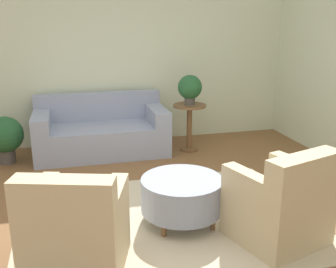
{
  "coord_description": "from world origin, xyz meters",
  "views": [
    {
      "loc": [
        -0.88,
        -3.45,
        1.98
      ],
      "look_at": [
        0.15,
        0.55,
        0.75
      ],
      "focal_mm": 42.0,
      "sensor_mm": 36.0,
      "label": 1
    }
  ],
  "objects_px": {
    "potted_plant_on_side_table": "(190,88)",
    "potted_plant_floor": "(5,136)",
    "armchair_right": "(281,205)",
    "couch": "(101,132)",
    "ottoman_table": "(182,194)",
    "armchair_left": "(76,232)",
    "side_table": "(189,120)"
  },
  "relations": [
    {
      "from": "armchair_left",
      "to": "side_table",
      "type": "distance_m",
      "value": 3.23
    },
    {
      "from": "armchair_left",
      "to": "potted_plant_on_side_table",
      "type": "bearing_deg",
      "value": 56.45
    },
    {
      "from": "armchair_left",
      "to": "ottoman_table",
      "type": "bearing_deg",
      "value": 28.67
    },
    {
      "from": "ottoman_table",
      "to": "potted_plant_floor",
      "type": "relative_size",
      "value": 1.21
    },
    {
      "from": "ottoman_table",
      "to": "side_table",
      "type": "relative_size",
      "value": 1.13
    },
    {
      "from": "armchair_left",
      "to": "armchair_right",
      "type": "distance_m",
      "value": 1.8
    },
    {
      "from": "ottoman_table",
      "to": "potted_plant_on_side_table",
      "type": "relative_size",
      "value": 1.81
    },
    {
      "from": "potted_plant_on_side_table",
      "to": "potted_plant_floor",
      "type": "distance_m",
      "value": 2.72
    },
    {
      "from": "armchair_left",
      "to": "side_table",
      "type": "bearing_deg",
      "value": 56.45
    },
    {
      "from": "potted_plant_on_side_table",
      "to": "potted_plant_floor",
      "type": "height_order",
      "value": "potted_plant_on_side_table"
    },
    {
      "from": "armchair_left",
      "to": "couch",
      "type": "bearing_deg",
      "value": 80.97
    },
    {
      "from": "side_table",
      "to": "armchair_left",
      "type": "bearing_deg",
      "value": -123.55
    },
    {
      "from": "couch",
      "to": "armchair_left",
      "type": "bearing_deg",
      "value": -99.03
    },
    {
      "from": "armchair_right",
      "to": "potted_plant_on_side_table",
      "type": "height_order",
      "value": "potted_plant_on_side_table"
    },
    {
      "from": "potted_plant_floor",
      "to": "side_table",
      "type": "bearing_deg",
      "value": -2.28
    },
    {
      "from": "armchair_right",
      "to": "side_table",
      "type": "relative_size",
      "value": 1.28
    },
    {
      "from": "couch",
      "to": "potted_plant_on_side_table",
      "type": "bearing_deg",
      "value": -9.91
    },
    {
      "from": "ottoman_table",
      "to": "side_table",
      "type": "xyz_separation_m",
      "value": [
        0.74,
        2.12,
        0.19
      ]
    },
    {
      "from": "armchair_left",
      "to": "potted_plant_floor",
      "type": "distance_m",
      "value": 2.93
    },
    {
      "from": "side_table",
      "to": "potted_plant_floor",
      "type": "xyz_separation_m",
      "value": [
        -2.66,
        0.11,
        -0.09
      ]
    },
    {
      "from": "couch",
      "to": "armchair_left",
      "type": "relative_size",
      "value": 2.1
    },
    {
      "from": "couch",
      "to": "potted_plant_floor",
      "type": "bearing_deg",
      "value": -174.68
    },
    {
      "from": "armchair_right",
      "to": "side_table",
      "type": "distance_m",
      "value": 2.69
    },
    {
      "from": "potted_plant_on_side_table",
      "to": "potted_plant_floor",
      "type": "relative_size",
      "value": 0.67
    },
    {
      "from": "armchair_left",
      "to": "potted_plant_floor",
      "type": "relative_size",
      "value": 1.38
    },
    {
      "from": "ottoman_table",
      "to": "couch",
      "type": "bearing_deg",
      "value": 103.81
    },
    {
      "from": "armchair_left",
      "to": "potted_plant_on_side_table",
      "type": "xyz_separation_m",
      "value": [
        1.78,
        2.69,
        0.61
      ]
    },
    {
      "from": "couch",
      "to": "ottoman_table",
      "type": "relative_size",
      "value": 2.38
    },
    {
      "from": "potted_plant_on_side_table",
      "to": "armchair_right",
      "type": "bearing_deg",
      "value": -89.54
    },
    {
      "from": "potted_plant_floor",
      "to": "couch",
      "type": "bearing_deg",
      "value": 5.32
    },
    {
      "from": "armchair_right",
      "to": "side_table",
      "type": "xyz_separation_m",
      "value": [
        -0.02,
        2.69,
        0.12
      ]
    },
    {
      "from": "couch",
      "to": "armchair_right",
      "type": "bearing_deg",
      "value": -65.33
    }
  ]
}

